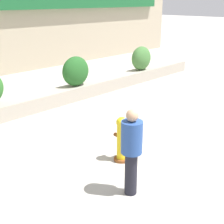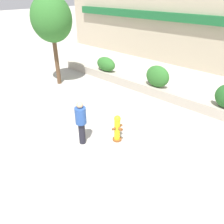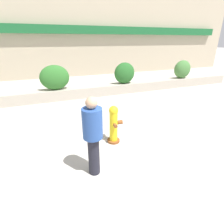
% 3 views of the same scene
% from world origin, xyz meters
% --- Properties ---
extents(ground_plane, '(120.00, 120.00, 0.00)m').
position_xyz_m(ground_plane, '(0.00, 0.00, 0.00)').
color(ground_plane, '#B2ADA3').
extents(planter_wall_low, '(18.00, 0.70, 0.50)m').
position_xyz_m(planter_wall_low, '(0.00, 6.00, 0.25)').
color(planter_wall_low, '#ADA393').
rests_on(planter_wall_low, ground).
extents(hedge_bush_2, '(1.12, 0.70, 1.10)m').
position_xyz_m(hedge_bush_2, '(1.88, 6.00, 1.05)').
color(hedge_bush_2, '#235B23').
rests_on(hedge_bush_2, planter_wall_low).
extents(hedge_bush_3, '(1.08, 0.70, 1.07)m').
position_xyz_m(hedge_bush_3, '(5.74, 6.00, 1.03)').
color(hedge_bush_3, '#427538').
rests_on(hedge_bush_3, planter_wall_low).
extents(fire_hydrant, '(0.45, 0.48, 1.08)m').
position_xyz_m(fire_hydrant, '(-0.53, 1.50, 0.55)').
color(fire_hydrant, brown).
rests_on(fire_hydrant, ground).
extents(pedestrian, '(0.50, 0.50, 1.73)m').
position_xyz_m(pedestrian, '(-1.38, 0.49, 0.99)').
color(pedestrian, black).
rests_on(pedestrian, ground).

